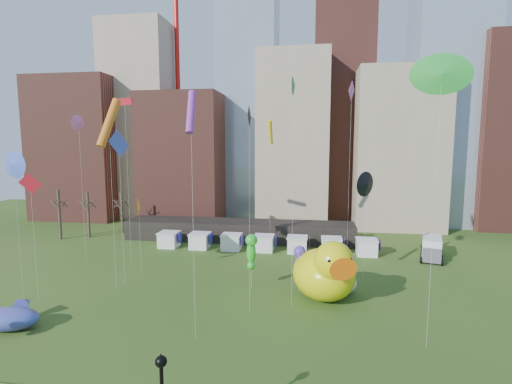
% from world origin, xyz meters
% --- Properties ---
extents(skyline, '(101.00, 23.00, 68.00)m').
position_xyz_m(skyline, '(2.25, 61.06, 21.44)').
color(skyline, brown).
rests_on(skyline, ground).
extents(crane_left, '(23.00, 1.00, 76.00)m').
position_xyz_m(crane_left, '(-21.11, 64.00, 46.90)').
color(crane_left, red).
rests_on(crane_left, ground).
extents(pavilion, '(38.00, 6.00, 3.20)m').
position_xyz_m(pavilion, '(-4.00, 42.00, 1.60)').
color(pavilion, black).
rests_on(pavilion, ground).
extents(vendor_tents, '(33.24, 2.80, 2.40)m').
position_xyz_m(vendor_tents, '(1.02, 36.00, 1.11)').
color(vendor_tents, white).
rests_on(vendor_tents, ground).
extents(bare_trees, '(8.44, 6.44, 8.50)m').
position_xyz_m(bare_trees, '(-30.17, 40.54, 4.01)').
color(bare_trees, '#382B21').
rests_on(bare_trees, ground).
extents(big_duck, '(8.59, 9.51, 6.64)m').
position_xyz_m(big_duck, '(9.63, 18.56, 3.05)').
color(big_duck, yellow).
rests_on(big_duck, ground).
extents(small_duck, '(2.80, 3.71, 2.83)m').
position_xyz_m(small_duck, '(11.68, 20.75, 1.30)').
color(small_duck, white).
rests_on(small_duck, ground).
extents(seahorse_green, '(1.71, 1.93, 6.24)m').
position_xyz_m(seahorse_green, '(1.59, 20.46, 4.58)').
color(seahorse_green, silver).
rests_on(seahorse_green, ground).
extents(seahorse_purple, '(1.41, 1.74, 5.15)m').
position_xyz_m(seahorse_purple, '(6.91, 20.45, 3.50)').
color(seahorse_purple, silver).
rests_on(seahorse_purple, ground).
extents(whale_inflatable, '(5.57, 6.61, 2.26)m').
position_xyz_m(whale_inflatable, '(-17.63, 8.14, 1.04)').
color(whale_inflatable, '#573898').
rests_on(whale_inflatable, ground).
extents(box_truck, '(4.21, 7.19, 2.88)m').
position_xyz_m(box_truck, '(24.93, 35.95, 1.48)').
color(box_truck, silver).
rests_on(box_truck, ground).
extents(kite_0, '(2.70, 1.56, 21.87)m').
position_xyz_m(kite_0, '(-16.00, 27.33, 21.24)').
color(kite_0, silver).
rests_on(kite_0, ground).
extents(kite_1, '(0.84, 2.09, 23.03)m').
position_xyz_m(kite_1, '(12.26, 24.95, 21.13)').
color(kite_1, silver).
rests_on(kite_1, ground).
extents(kite_2, '(1.86, 2.67, 12.85)m').
position_xyz_m(kite_2, '(14.32, 25.57, 11.38)').
color(kite_2, silver).
rests_on(kite_2, ground).
extents(kite_3, '(2.99, 0.47, 22.53)m').
position_xyz_m(kite_3, '(17.30, 10.27, 21.02)').
color(kite_3, silver).
rests_on(kite_3, ground).
extents(kite_4, '(1.24, 2.17, 9.44)m').
position_xyz_m(kite_4, '(-13.17, 24.36, 8.29)').
color(kite_4, silver).
rests_on(kite_4, ground).
extents(kite_5, '(2.65, 1.45, 15.33)m').
position_xyz_m(kite_5, '(-21.38, 14.17, 13.94)').
color(kite_5, silver).
rests_on(kite_5, ground).
extents(kite_6, '(2.10, 3.23, 20.89)m').
position_xyz_m(kite_6, '(-13.38, 18.52, 18.21)').
color(kite_6, silver).
rests_on(kite_6, ground).
extents(kite_7, '(0.83, 2.09, 20.16)m').
position_xyz_m(kite_7, '(-1.21, 8.98, 18.39)').
color(kite_7, silver).
rests_on(kite_7, ground).
extents(kite_8, '(1.80, 1.07, 13.18)m').
position_xyz_m(kite_8, '(-19.31, 13.75, 11.86)').
color(kite_8, silver).
rests_on(kite_8, ground).
extents(kite_9, '(0.28, 1.96, 19.68)m').
position_xyz_m(kite_9, '(-21.46, 25.53, 18.66)').
color(kite_9, silver).
rests_on(kite_9, ground).
extents(kite_10, '(0.62, 1.80, 19.47)m').
position_xyz_m(kite_10, '(2.38, 14.72, 17.76)').
color(kite_10, silver).
rests_on(kite_10, ground).
extents(kite_11, '(0.27, 1.72, 22.14)m').
position_xyz_m(kite_11, '(6.31, 16.18, 21.19)').
color(kite_11, silver).
rests_on(kite_11, ground).
extents(kite_12, '(0.59, 1.96, 19.29)m').
position_xyz_m(kite_12, '(2.27, 32.79, 17.59)').
color(kite_12, silver).
rests_on(kite_12, ground).
extents(kite_13, '(0.81, 2.97, 17.59)m').
position_xyz_m(kite_13, '(-13.04, 19.81, 15.83)').
color(kite_13, silver).
rests_on(kite_13, ground).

